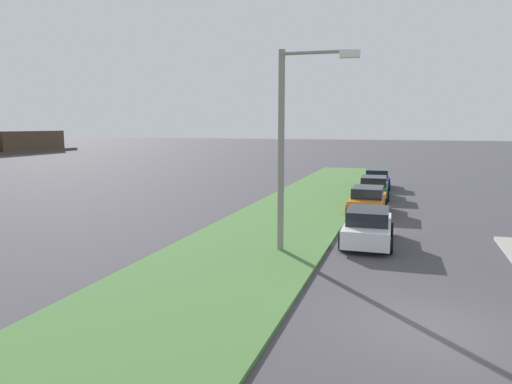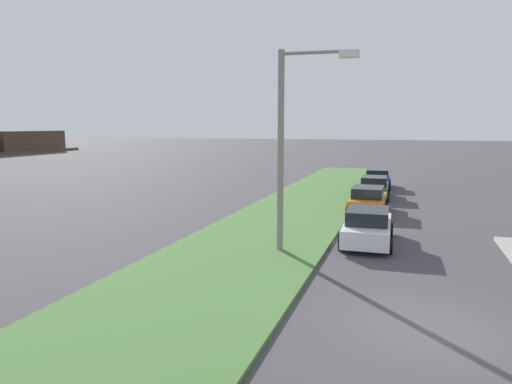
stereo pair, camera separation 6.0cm
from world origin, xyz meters
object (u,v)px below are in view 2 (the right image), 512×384
at_px(parked_car_white, 368,226).
at_px(parked_car_green, 374,188).
at_px(parked_car_orange, 368,200).
at_px(streetlight, 290,137).
at_px(parked_car_blue, 377,179).

relative_size(parked_car_white, parked_car_green, 1.00).
relative_size(parked_car_white, parked_car_orange, 1.01).
distance_m(parked_car_white, parked_car_green, 12.17).
bearing_deg(parked_car_orange, parked_car_green, 0.50).
bearing_deg(streetlight, parked_car_orange, -13.22).
relative_size(parked_car_white, parked_car_blue, 0.99).
height_order(parked_car_white, streetlight, streetlight).
bearing_deg(parked_car_white, streetlight, 129.63).
xyz_separation_m(parked_car_white, parked_car_green, (12.15, 0.60, 0.00)).
relative_size(parked_car_orange, streetlight, 0.57).
height_order(parked_car_green, parked_car_blue, same).
bearing_deg(parked_car_green, streetlight, 169.76).
distance_m(parked_car_green, streetlight, 15.12).
height_order(parked_car_white, parked_car_orange, same).
distance_m(parked_car_orange, parked_car_blue, 10.63).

